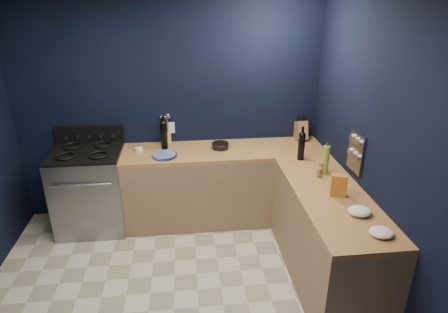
{
  "coord_description": "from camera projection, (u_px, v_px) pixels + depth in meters",
  "views": [
    {
      "loc": [
        0.16,
        -2.56,
        2.55
      ],
      "look_at": [
        0.55,
        1.0,
        1.0
      ],
      "focal_mm": 30.6,
      "sensor_mm": 36.0,
      "label": 1
    }
  ],
  "objects": [
    {
      "name": "floor",
      "position": [
        174.0,
        310.0,
        3.34
      ],
      "size": [
        3.5,
        3.5,
        0.02
      ],
      "primitive_type": "cube",
      "color": "beige",
      "rests_on": "ground"
    },
    {
      "name": "wall_back",
      "position": [
        170.0,
        109.0,
        4.42
      ],
      "size": [
        3.5,
        0.02,
        2.6
      ],
      "primitive_type": "cube",
      "color": "black",
      "rests_on": "ground"
    },
    {
      "name": "wall_right",
      "position": [
        391.0,
        165.0,
        2.99
      ],
      "size": [
        0.02,
        3.5,
        2.6
      ],
      "primitive_type": "cube",
      "color": "black",
      "rests_on": "ground"
    },
    {
      "name": "cab_back",
      "position": [
        224.0,
        186.0,
        4.53
      ],
      "size": [
        2.3,
        0.63,
        0.86
      ],
      "primitive_type": "cube",
      "color": "#886C4F",
      "rests_on": "floor"
    },
    {
      "name": "top_back",
      "position": [
        224.0,
        151.0,
        4.35
      ],
      "size": [
        2.3,
        0.63,
        0.04
      ],
      "primitive_type": "cube",
      "color": "brown",
      "rests_on": "cab_back"
    },
    {
      "name": "cab_right",
      "position": [
        326.0,
        238.0,
        3.57
      ],
      "size": [
        0.63,
        1.67,
        0.86
      ],
      "primitive_type": "cube",
      "color": "#886C4F",
      "rests_on": "floor"
    },
    {
      "name": "top_right",
      "position": [
        332.0,
        196.0,
        3.39
      ],
      "size": [
        0.63,
        1.67,
        0.04
      ],
      "primitive_type": "cube",
      "color": "brown",
      "rests_on": "cab_right"
    },
    {
      "name": "gas_range",
      "position": [
        91.0,
        191.0,
        4.35
      ],
      "size": [
        0.76,
        0.66,
        0.92
      ],
      "primitive_type": "cube",
      "color": "gray",
      "rests_on": "floor"
    },
    {
      "name": "oven_door",
      "position": [
        85.0,
        206.0,
        4.07
      ],
      "size": [
        0.59,
        0.02,
        0.42
      ],
      "primitive_type": "cube",
      "color": "black",
      "rests_on": "gas_range"
    },
    {
      "name": "cooktop",
      "position": [
        85.0,
        153.0,
        4.17
      ],
      "size": [
        0.76,
        0.66,
        0.03
      ],
      "primitive_type": "cube",
      "color": "black",
      "rests_on": "gas_range"
    },
    {
      "name": "backguard",
      "position": [
        90.0,
        134.0,
        4.4
      ],
      "size": [
        0.76,
        0.06,
        0.2
      ],
      "primitive_type": "cube",
      "color": "black",
      "rests_on": "gas_range"
    },
    {
      "name": "spice_panel",
      "position": [
        356.0,
        152.0,
        3.54
      ],
      "size": [
        0.02,
        0.28,
        0.38
      ],
      "primitive_type": "cube",
      "color": "gray",
      "rests_on": "wall_right"
    },
    {
      "name": "wall_outlet",
      "position": [
        171.0,
        128.0,
        4.49
      ],
      "size": [
        0.09,
        0.02,
        0.13
      ],
      "primitive_type": "cube",
      "color": "white",
      "rests_on": "wall_back"
    },
    {
      "name": "plate_stack",
      "position": [
        164.0,
        156.0,
        4.14
      ],
      "size": [
        0.26,
        0.26,
        0.03
      ],
      "primitive_type": "cylinder",
      "rotation": [
        0.0,
        0.0,
        -0.02
      ],
      "color": "teal",
      "rests_on": "top_back"
    },
    {
      "name": "ramekin",
      "position": [
        139.0,
        149.0,
        4.3
      ],
      "size": [
        0.1,
        0.1,
        0.03
      ],
      "primitive_type": "cylinder",
      "rotation": [
        0.0,
        0.0,
        0.15
      ],
      "color": "white",
      "rests_on": "top_back"
    },
    {
      "name": "utensil_crock",
      "position": [
        167.0,
        138.0,
        4.49
      ],
      "size": [
        0.14,
        0.14,
        0.13
      ],
      "primitive_type": "cylinder",
      "rotation": [
        0.0,
        0.0,
        -0.43
      ],
      "color": "beige",
      "rests_on": "top_back"
    },
    {
      "name": "wine_bottle_back",
      "position": [
        164.0,
        136.0,
        4.31
      ],
      "size": [
        0.09,
        0.09,
        0.31
      ],
      "primitive_type": "cylinder",
      "rotation": [
        0.0,
        0.0,
        -0.17
      ],
      "color": "black",
      "rests_on": "top_back"
    },
    {
      "name": "lemon_basket",
      "position": [
        220.0,
        146.0,
        4.35
      ],
      "size": [
        0.22,
        0.22,
        0.07
      ],
      "primitive_type": "cylinder",
      "rotation": [
        0.0,
        0.0,
        0.21
      ],
      "color": "black",
      "rests_on": "top_back"
    },
    {
      "name": "knife_block",
      "position": [
        301.0,
        130.0,
        4.61
      ],
      "size": [
        0.12,
        0.26,
        0.27
      ],
      "primitive_type": "cube",
      "rotation": [
        -0.31,
        0.0,
        0.01
      ],
      "color": "brown",
      "rests_on": "top_back"
    },
    {
      "name": "wine_bottle_right",
      "position": [
        301.0,
        147.0,
        4.03
      ],
      "size": [
        0.09,
        0.09,
        0.29
      ],
      "primitive_type": "cylinder",
      "rotation": [
        0.0,
        0.0,
        -0.35
      ],
      "color": "black",
      "rests_on": "top_right"
    },
    {
      "name": "oil_bottle",
      "position": [
        326.0,
        160.0,
        3.72
      ],
      "size": [
        0.08,
        0.08,
        0.28
      ],
      "primitive_type": "cylinder",
      "rotation": [
        0.0,
        0.0,
        -0.22
      ],
      "color": "#7FA92B",
      "rests_on": "top_right"
    },
    {
      "name": "spice_jar_near",
      "position": [
        321.0,
        168.0,
        3.76
      ],
      "size": [
        0.06,
        0.06,
        0.11
      ],
      "primitive_type": "cylinder",
      "rotation": [
        0.0,
        0.0,
        0.23
      ],
      "color": "olive",
      "rests_on": "top_right"
    },
    {
      "name": "spice_jar_far",
      "position": [
        319.0,
        173.0,
        3.67
      ],
      "size": [
        0.06,
        0.06,
        0.1
      ],
      "primitive_type": "cylinder",
      "rotation": [
        0.0,
        0.0,
        -0.32
      ],
      "color": "olive",
      "rests_on": "top_right"
    },
    {
      "name": "crouton_bag",
      "position": [
        339.0,
        186.0,
        3.32
      ],
      "size": [
        0.15,
        0.1,
        0.2
      ],
      "primitive_type": "cube",
      "rotation": [
        0.0,
        0.0,
        -0.3
      ],
      "color": "#B82C2B",
      "rests_on": "top_right"
    },
    {
      "name": "towel_front",
      "position": [
        360.0,
        211.0,
        3.06
      ],
      "size": [
        0.22,
        0.2,
        0.07
      ],
      "primitive_type": "ellipsoid",
      "rotation": [
        0.0,
        0.0,
        -0.26
      ],
      "color": "white",
      "rests_on": "top_right"
    },
    {
      "name": "towel_end",
      "position": [
        381.0,
        232.0,
        2.8
      ],
      "size": [
        0.23,
        0.22,
        0.05
      ],
      "primitive_type": "ellipsoid",
      "rotation": [
        0.0,
        0.0,
        0.4
      ],
      "color": "white",
      "rests_on": "top_right"
    }
  ]
}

